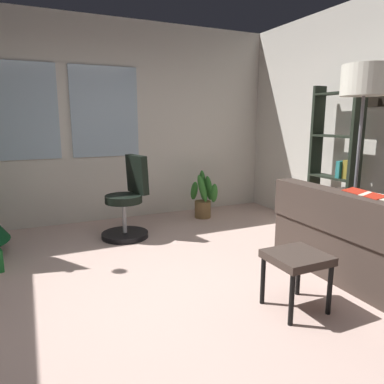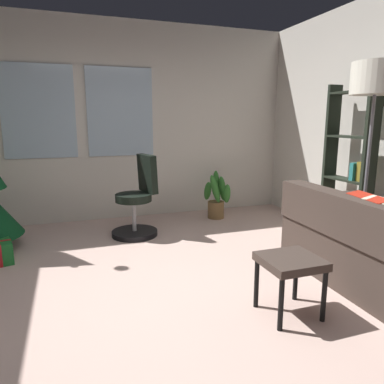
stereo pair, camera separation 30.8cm
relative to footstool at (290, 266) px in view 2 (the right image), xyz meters
name	(u,v)px [view 2 (the right image)]	position (x,y,z in m)	size (l,w,h in m)	color
ground_plane	(160,311)	(-0.87, 0.42, -0.42)	(5.23, 5.32, 0.10)	beige
wall_back_with_windows	(109,122)	(-0.88, 3.13, 1.00)	(5.23, 0.12, 2.74)	silver
footstool	(290,266)	(0.00, 0.00, 0.00)	(0.41, 0.39, 0.44)	#40332D
office_chair	(138,204)	(-0.69, 2.20, 0.02)	(0.56, 0.56, 0.99)	black
bookshelf	(348,175)	(1.53, 1.17, 0.42)	(0.18, 0.64, 1.80)	black
floor_lamp	(375,90)	(1.14, 0.51, 1.29)	(0.43, 0.43, 1.90)	slate
potted_plant	(217,198)	(0.53, 2.60, -0.08)	(0.37, 0.47, 0.68)	olive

